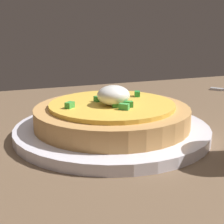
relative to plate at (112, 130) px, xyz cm
name	(u,v)px	position (x,y,z in cm)	size (l,w,h in cm)	color
dining_table	(151,156)	(-3.32, 5.94, -2.16)	(99.11, 88.16, 2.88)	brown
plate	(112,130)	(0.00, 0.00, 0.00)	(27.76, 27.76, 1.43)	white
pizza	(112,114)	(0.01, 0.04, 2.41)	(22.01, 22.01, 6.05)	tan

